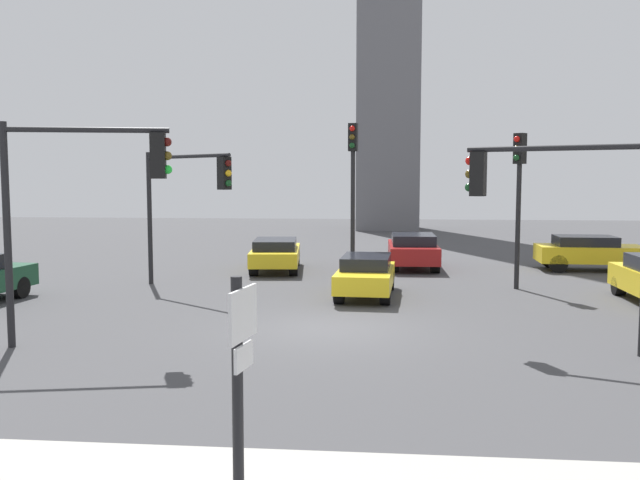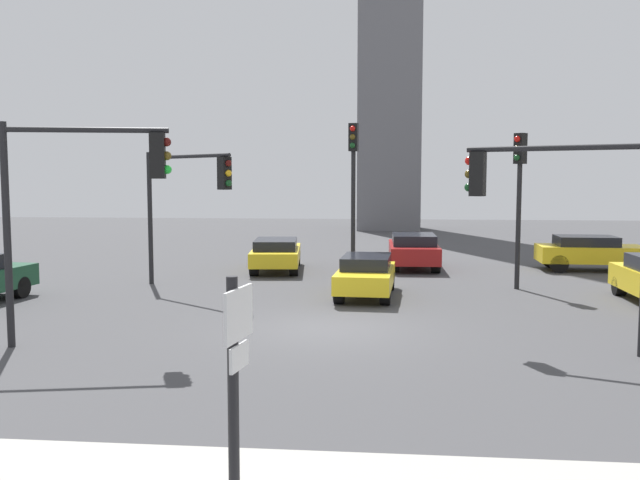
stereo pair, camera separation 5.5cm
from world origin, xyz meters
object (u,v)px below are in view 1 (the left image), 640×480
at_px(car_1, 589,252).
at_px(car_3, 366,274).
at_px(car_4, 413,250).
at_px(direction_sign, 239,399).
at_px(traffic_light_4, 554,197).
at_px(traffic_light_1, 353,172).
at_px(traffic_light_3, 186,188).
at_px(traffic_light_0, 85,185).
at_px(car_5, 276,253).
at_px(traffic_light_2, 519,181).

xyz_separation_m(car_1, car_3, (-8.72, -6.73, -0.07)).
relative_size(car_3, car_4, 0.95).
height_order(direction_sign, car_1, direction_sign).
bearing_deg(traffic_light_4, car_3, -32.83).
bearing_deg(traffic_light_4, traffic_light_1, -41.54).
distance_m(traffic_light_4, car_1, 13.72).
bearing_deg(car_1, traffic_light_4, -107.99).
bearing_deg(traffic_light_3, traffic_light_0, -53.46).
relative_size(traffic_light_4, car_5, 0.99).
xyz_separation_m(traffic_light_0, traffic_light_1, (5.36, 10.48, 0.37)).
bearing_deg(traffic_light_3, car_1, 60.25).
relative_size(traffic_light_1, traffic_light_4, 1.24).
bearing_deg(car_3, traffic_light_3, -91.97).
bearing_deg(car_3, car_1, 130.81).
bearing_deg(traffic_light_2, traffic_light_4, 37.66).
height_order(traffic_light_4, car_4, traffic_light_4).
xyz_separation_m(traffic_light_2, car_1, (3.76, 4.86, -2.83)).
relative_size(traffic_light_2, car_4, 1.22).
relative_size(traffic_light_1, car_1, 1.37).
relative_size(traffic_light_3, car_4, 1.08).
xyz_separation_m(traffic_light_0, car_1, (14.66, 13.52, -2.79)).
bearing_deg(car_4, car_5, 102.30).
bearing_deg(car_3, traffic_light_0, -37.99).
relative_size(direction_sign, car_4, 0.64).
distance_m(traffic_light_1, traffic_light_2, 5.85).
distance_m(direction_sign, car_5, 21.09).
distance_m(traffic_light_2, car_3, 6.05).
xyz_separation_m(traffic_light_2, car_4, (-3.21, 4.97, -2.84)).
distance_m(traffic_light_3, car_1, 16.05).
height_order(traffic_light_1, traffic_light_4, traffic_light_1).
height_order(car_1, car_4, car_4).
bearing_deg(car_4, car_1, -91.63).
xyz_separation_m(traffic_light_1, car_3, (0.58, -3.68, -3.23)).
bearing_deg(traffic_light_0, traffic_light_2, 26.71).
bearing_deg(traffic_light_1, traffic_light_3, -51.19).
height_order(traffic_light_1, car_3, traffic_light_1).
bearing_deg(traffic_light_3, traffic_light_2, 44.26).
bearing_deg(car_5, traffic_light_4, -151.35).
bearing_deg(car_5, direction_sign, -177.61).
bearing_deg(car_1, traffic_light_1, -160.18).
bearing_deg(car_1, traffic_light_3, -155.27).
height_order(traffic_light_2, car_5, traffic_light_2).
relative_size(traffic_light_2, traffic_light_4, 1.13).
distance_m(traffic_light_1, car_1, 10.29).
xyz_separation_m(traffic_light_2, traffic_light_3, (-10.82, -1.34, -0.24)).
bearing_deg(traffic_light_2, traffic_light_1, -64.74).
relative_size(traffic_light_3, car_5, 1.00).
distance_m(traffic_light_4, car_4, 13.28).
relative_size(direction_sign, traffic_light_3, 0.59).
relative_size(direction_sign, traffic_light_4, 0.59).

